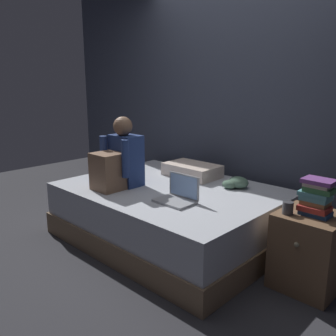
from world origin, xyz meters
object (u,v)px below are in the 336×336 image
object	(u,v)px
laptop	(178,195)
bed	(170,214)
person_sitting	(119,161)
book_stack	(316,197)
pillow	(192,170)
mug	(288,208)
nightstand	(309,251)
clothes_pile	(236,183)

from	to	relation	value
laptop	bed	bearing A→B (deg)	143.02
bed	person_sitting	world-z (taller)	person_sitting
person_sitting	book_stack	distance (m)	1.73
pillow	laptop	bearing A→B (deg)	-57.56
book_stack	mug	bearing A→B (deg)	-141.23
person_sitting	nightstand	bearing A→B (deg)	13.78
laptop	pillow	bearing A→B (deg)	122.44
mug	book_stack	bearing A→B (deg)	38.77
book_stack	pillow	bearing A→B (deg)	166.15
bed	pillow	bearing A→B (deg)	104.49
mug	clothes_pile	world-z (taller)	mug
laptop	book_stack	world-z (taller)	book_stack
laptop	mug	distance (m)	0.87
pillow	book_stack	world-z (taller)	book_stack
mug	clothes_pile	distance (m)	0.84
mug	clothes_pile	xyz separation A→B (m)	(-0.72, 0.43, -0.05)
bed	mug	xyz separation A→B (m)	(1.17, -0.02, 0.36)
pillow	mug	bearing A→B (deg)	-20.10
person_sitting	laptop	distance (m)	0.72
book_stack	clothes_pile	bearing A→B (deg)	160.12
book_stack	mug	size ratio (longest dim) A/B	2.91
bed	person_sitting	size ratio (longest dim) A/B	3.05
book_stack	clothes_pile	xyz separation A→B (m)	(-0.87, 0.31, -0.13)
bed	mug	distance (m)	1.22
laptop	person_sitting	bearing A→B (deg)	-174.64
pillow	nightstand	bearing A→B (deg)	-13.91
bed	person_sitting	xyz separation A→B (m)	(-0.37, -0.31, 0.51)
person_sitting	laptop	world-z (taller)	person_sitting
bed	nightstand	size ratio (longest dim) A/B	3.53
pillow	bed	bearing A→B (deg)	-75.51
bed	nightstand	xyz separation A→B (m)	(1.30, 0.10, 0.03)
mug	laptop	bearing A→B (deg)	-165.13
person_sitting	clothes_pile	world-z (taller)	person_sitting
clothes_pile	laptop	bearing A→B (deg)	-100.85
bed	laptop	bearing A→B (deg)	-36.98
nightstand	person_sitting	bearing A→B (deg)	-166.22
nightstand	bed	bearing A→B (deg)	-175.64
laptop	nightstand	bearing A→B (deg)	19.45
mug	clothes_pile	size ratio (longest dim) A/B	0.41
mug	person_sitting	bearing A→B (deg)	-169.35
laptop	mug	size ratio (longest dim) A/B	3.56
person_sitting	clothes_pile	xyz separation A→B (m)	(0.82, 0.72, -0.20)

